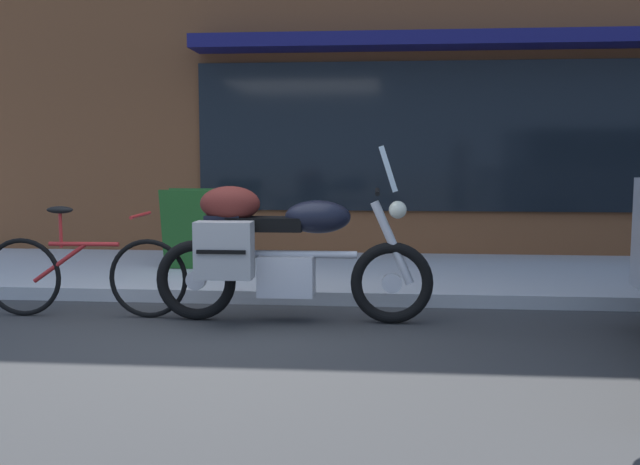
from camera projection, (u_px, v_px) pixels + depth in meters
name	position (u px, v px, depth m)	size (l,w,h in m)	color
ground_plane	(202.00, 337.00, 5.18)	(80.00, 80.00, 0.00)	#343434
touring_motorcycle	(276.00, 247.00, 5.57)	(2.23, 0.68, 1.40)	black
parked_bicycle	(84.00, 274.00, 5.79)	(1.71, 0.48, 0.92)	black
sandwich_board_sign	(190.00, 229.00, 7.52)	(0.55, 0.40, 0.85)	#1E511E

